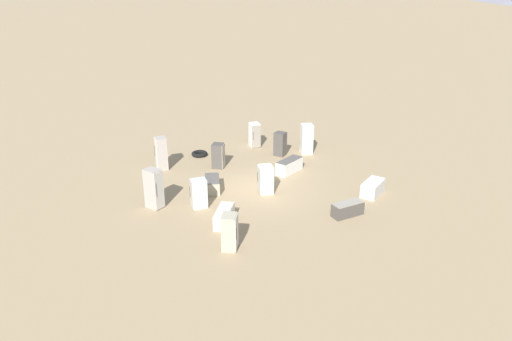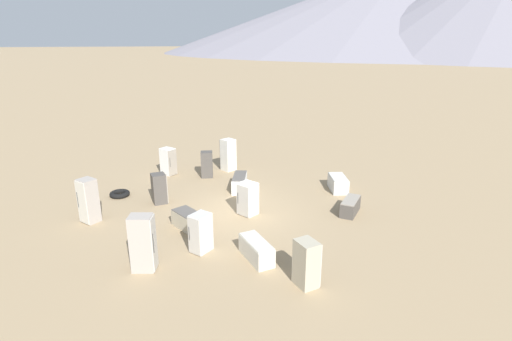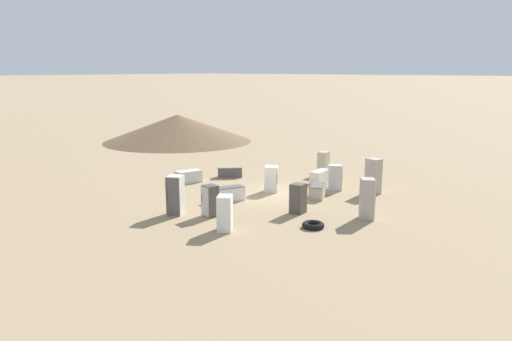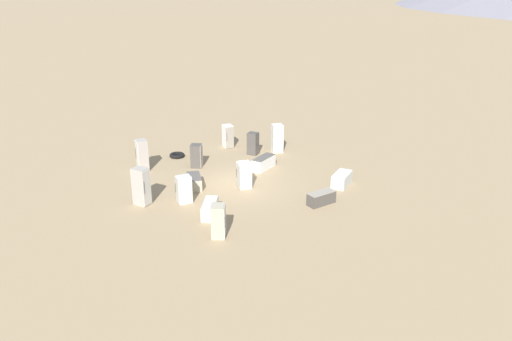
% 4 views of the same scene
% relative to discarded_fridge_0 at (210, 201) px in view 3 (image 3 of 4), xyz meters
% --- Properties ---
extents(ground_plane, '(1000.00, 1000.00, 0.00)m').
position_rel_discarded_fridge_0_xyz_m(ground_plane, '(0.21, -5.13, -0.72)').
color(ground_plane, '#9E8460').
extents(dirt_mound, '(13.69, 13.69, 2.49)m').
position_rel_discarded_fridge_0_xyz_m(dirt_mound, '(19.21, -15.34, 0.53)').
color(dirt_mound, brown).
rests_on(dirt_mound, ground_plane).
extents(discarded_fridge_0, '(0.74, 0.73, 1.44)m').
position_rel_discarded_fridge_0_xyz_m(discarded_fridge_0, '(0.00, 0.00, 0.00)').
color(discarded_fridge_0, '#4C4742').
rests_on(discarded_fridge_0, ground_plane).
extents(discarded_fridge_1, '(1.23, 1.85, 0.74)m').
position_rel_discarded_fridge_0_xyz_m(discarded_fridge_1, '(1.15, -2.45, -0.35)').
color(discarded_fridge_1, white).
rests_on(discarded_fridge_1, ground_plane).
extents(discarded_fridge_2, '(0.71, 0.70, 1.41)m').
position_rel_discarded_fridge_0_xyz_m(discarded_fridge_2, '(-2.84, -2.96, -0.02)').
color(discarded_fridge_2, '#4C4742').
rests_on(discarded_fridge_2, ground_plane).
extents(discarded_fridge_3, '(0.71, 0.81, 1.49)m').
position_rel_discarded_fridge_0_xyz_m(discarded_fridge_3, '(0.79, -11.07, 0.03)').
color(discarded_fridge_3, '#B2A88E').
rests_on(discarded_fridge_3, ground_plane).
extents(discarded_fridge_4, '(0.90, 0.92, 1.83)m').
position_rel_discarded_fridge_0_xyz_m(discarded_fridge_4, '(1.42, 0.83, 0.19)').
color(discarded_fridge_4, silver).
rests_on(discarded_fridge_4, ground_plane).
extents(discarded_fridge_5, '(0.94, 0.95, 1.42)m').
position_rel_discarded_fridge_0_xyz_m(discarded_fridge_5, '(0.65, -5.46, -0.01)').
color(discarded_fridge_5, silver).
rests_on(discarded_fridge_5, ground_plane).
extents(discarded_fridge_6, '(1.14, 1.64, 0.72)m').
position_rel_discarded_fridge_0_xyz_m(discarded_fridge_6, '(5.83, -4.11, -0.36)').
color(discarded_fridge_6, silver).
rests_on(discarded_fridge_6, ground_plane).
extents(discarded_fridge_7, '(0.90, 0.77, 1.92)m').
position_rel_discarded_fridge_0_xyz_m(discarded_fridge_7, '(-3.87, -8.59, 0.24)').
color(discarded_fridge_7, '#A89E93').
rests_on(discarded_fridge_7, ground_plane).
extents(discarded_fridge_8, '(1.45, 1.47, 0.65)m').
position_rel_discarded_fridge_0_xyz_m(discarded_fridge_8, '(4.93, -6.78, -0.40)').
color(discarded_fridge_8, '#4C4742').
rests_on(discarded_fridge_8, ground_plane).
extents(discarded_fridge_9, '(0.91, 0.97, 1.50)m').
position_rel_discarded_fridge_0_xyz_m(discarded_fridge_9, '(-1.96, 1.12, 0.03)').
color(discarded_fridge_9, white).
rests_on(discarded_fridge_9, ground_plane).
extents(discarded_fridge_10, '(0.84, 1.68, 0.71)m').
position_rel_discarded_fridge_0_xyz_m(discarded_fridge_10, '(-0.18, -9.14, -0.37)').
color(discarded_fridge_10, beige).
rests_on(discarded_fridge_10, ground_plane).
extents(discarded_fridge_11, '(0.88, 0.89, 1.86)m').
position_rel_discarded_fridge_0_xyz_m(discarded_fridge_11, '(-5.79, -4.11, 0.21)').
color(discarded_fridge_11, '#A89E93').
rests_on(discarded_fridge_11, ground_plane).
extents(discarded_fridge_12, '(0.91, 0.87, 1.42)m').
position_rel_discarded_fridge_0_xyz_m(discarded_fridge_12, '(-1.88, -7.98, -0.01)').
color(discarded_fridge_12, silver).
rests_on(discarded_fridge_12, ground_plane).
extents(discarded_fridge_13, '(1.26, 1.66, 0.68)m').
position_rel_discarded_fridge_0_xyz_m(discarded_fridge_13, '(-2.01, -6.00, -0.38)').
color(discarded_fridge_13, '#B2A88E').
rests_on(discarded_fridge_13, ground_plane).
extents(scrap_tire, '(0.95, 0.95, 0.24)m').
position_rel_discarded_fridge_0_xyz_m(scrap_tire, '(-4.63, -1.51, -0.60)').
color(scrap_tire, black).
rests_on(scrap_tire, ground_plane).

